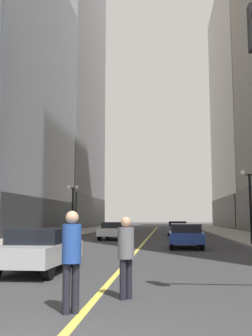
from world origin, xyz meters
name	(u,v)px	position (x,y,z in m)	size (l,w,h in m)	color
ground_plane	(151,234)	(0.00, 35.00, 0.00)	(200.00, 200.00, 0.00)	#38383A
sidewalk_left	(69,233)	(-8.25, 35.00, 0.07)	(4.50, 78.00, 0.15)	#9E9991
sidewalk_right	(236,234)	(8.25, 35.00, 0.07)	(4.50, 78.00, 0.15)	#9E9991
lane_centre_stripe	(151,234)	(0.00, 35.00, 0.00)	(0.16, 70.00, 0.01)	#E5D64C
car_silver	(40,248)	(-2.41, 7.40, 0.72)	(1.84, 4.16, 1.32)	#B7B7BC
car_blue	(186,235)	(2.55, 17.50, 0.72)	(1.84, 4.20, 1.32)	navy
car_white	(114,230)	(-2.48, 25.76, 0.72)	(2.00, 4.59, 1.32)	silver
car_grey	(178,228)	(2.57, 32.88, 0.72)	(1.91, 4.35, 1.32)	slate
pedestrian_in_blue_hoodie	(72,253)	(-0.20, 2.27, 1.04)	(0.47, 0.47, 1.78)	black
pedestrian_in_grey_suit	(126,251)	(0.63, 3.59, 0.97)	(0.48, 0.48, 1.67)	black
street_lamp_left_far	(73,199)	(-6.40, 28.49, 3.26)	(1.06, 0.36, 4.43)	black
street_lamp_right_mid	(250,190)	(6.40, 19.00, 3.26)	(1.06, 0.36, 4.43)	black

